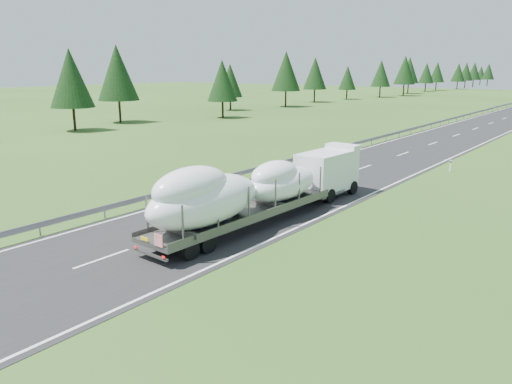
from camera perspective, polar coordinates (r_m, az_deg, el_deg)
The scene contains 4 objects.
ground at distance 24.19m, azimuth -17.19°, elevation -7.34°, with size 400.00×400.00×0.00m, color #2C4E1A.
guardrail at distance 115.42m, azimuth 25.89°, elevation 8.75°, with size 0.10×400.00×0.76m.
tree_line_left at distance 137.75m, azimuth 10.75°, elevation 13.15°, with size 14.52×286.58×12.00m.
boat_truck at distance 27.59m, azimuth 0.12°, elevation 0.52°, with size 3.18×18.13×4.03m.
Camera 1 is at (18.74, -12.66, 8.58)m, focal length 35.00 mm.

